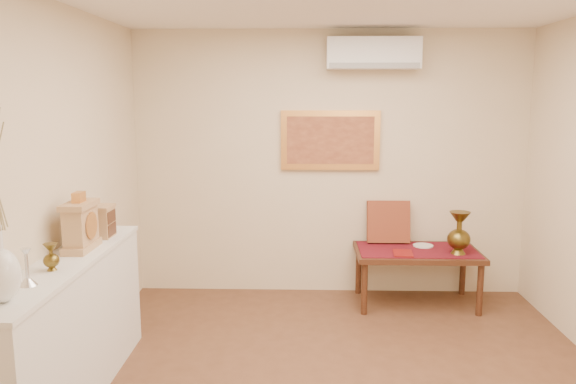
{
  "coord_description": "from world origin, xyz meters",
  "views": [
    {
      "loc": [
        -0.26,
        -3.48,
        2.04
      ],
      "look_at": [
        -0.4,
        1.15,
        1.25
      ],
      "focal_mm": 35.0,
      "sensor_mm": 36.0,
      "label": 1
    }
  ],
  "objects_px": {
    "brass_urn_tall": "(459,228)",
    "display_ledge": "(69,332)",
    "mantel_clock": "(81,225)",
    "wooden_chest": "(102,221)",
    "low_table": "(417,257)"
  },
  "relations": [
    {
      "from": "mantel_clock",
      "to": "low_table",
      "type": "distance_m",
      "value": 3.18
    },
    {
      "from": "mantel_clock",
      "to": "brass_urn_tall",
      "type": "bearing_deg",
      "value": 25.95
    },
    {
      "from": "display_ledge",
      "to": "low_table",
      "type": "relative_size",
      "value": 1.68
    },
    {
      "from": "wooden_chest",
      "to": "low_table",
      "type": "distance_m",
      "value": 2.99
    },
    {
      "from": "brass_urn_tall",
      "to": "display_ledge",
      "type": "bearing_deg",
      "value": -150.16
    },
    {
      "from": "low_table",
      "to": "display_ledge",
      "type": "bearing_deg",
      "value": -144.9
    },
    {
      "from": "display_ledge",
      "to": "low_table",
      "type": "distance_m",
      "value": 3.27
    },
    {
      "from": "wooden_chest",
      "to": "display_ledge",
      "type": "bearing_deg",
      "value": -92.53
    },
    {
      "from": "display_ledge",
      "to": "mantel_clock",
      "type": "xyz_separation_m",
      "value": [
        0.01,
        0.27,
        0.66
      ]
    },
    {
      "from": "brass_urn_tall",
      "to": "wooden_chest",
      "type": "bearing_deg",
      "value": -159.8
    },
    {
      "from": "brass_urn_tall",
      "to": "low_table",
      "type": "distance_m",
      "value": 0.5
    },
    {
      "from": "wooden_chest",
      "to": "mantel_clock",
      "type": "bearing_deg",
      "value": -92.27
    },
    {
      "from": "display_ledge",
      "to": "brass_urn_tall",
      "type": "bearing_deg",
      "value": 29.84
    },
    {
      "from": "mantel_clock",
      "to": "wooden_chest",
      "type": "bearing_deg",
      "value": 87.73
    },
    {
      "from": "brass_urn_tall",
      "to": "mantel_clock",
      "type": "height_order",
      "value": "mantel_clock"
    }
  ]
}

